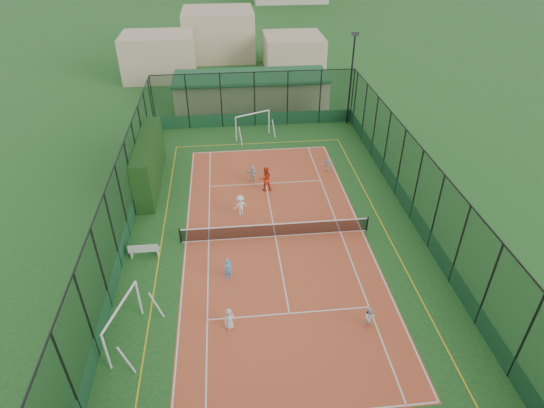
{
  "coord_description": "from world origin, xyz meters",
  "views": [
    {
      "loc": [
        -2.55,
        -22.23,
        17.26
      ],
      "look_at": [
        -0.02,
        1.84,
        1.2
      ],
      "focal_mm": 30.0,
      "sensor_mm": 36.0,
      "label": 1
    }
  ],
  "objects_px": {
    "futsal_goal_near": "(124,323)",
    "child_near_right": "(370,317)",
    "child_far_back": "(253,173)",
    "child_far_left": "(240,205)",
    "white_bench": "(144,249)",
    "futsal_goal_far": "(253,125)",
    "clubhouse": "(251,91)",
    "child_near_mid": "(228,269)",
    "child_far_right": "(327,164)",
    "child_near_left": "(229,319)",
    "coach": "(266,179)",
    "floodlight_ne": "(351,80)"
  },
  "relations": [
    {
      "from": "white_bench",
      "to": "futsal_goal_near",
      "type": "xyz_separation_m",
      "value": [
        -0.06,
        -6.13,
        0.6
      ]
    },
    {
      "from": "white_bench",
      "to": "child_near_mid",
      "type": "distance_m",
      "value": 5.41
    },
    {
      "from": "futsal_goal_near",
      "to": "coach",
      "type": "bearing_deg",
      "value": -14.38
    },
    {
      "from": "child_far_right",
      "to": "child_far_back",
      "type": "bearing_deg",
      "value": 31.23
    },
    {
      "from": "floodlight_ne",
      "to": "child_far_left",
      "type": "height_order",
      "value": "floodlight_ne"
    },
    {
      "from": "floodlight_ne",
      "to": "clubhouse",
      "type": "height_order",
      "value": "floodlight_ne"
    },
    {
      "from": "clubhouse",
      "to": "futsal_goal_near",
      "type": "height_order",
      "value": "clubhouse"
    },
    {
      "from": "white_bench",
      "to": "child_near_right",
      "type": "bearing_deg",
      "value": -29.4
    },
    {
      "from": "child_near_mid",
      "to": "child_far_back",
      "type": "relative_size",
      "value": 1.08
    },
    {
      "from": "child_far_left",
      "to": "coach",
      "type": "bearing_deg",
      "value": -143.67
    },
    {
      "from": "child_near_mid",
      "to": "coach",
      "type": "relative_size",
      "value": 0.72
    },
    {
      "from": "clubhouse",
      "to": "child_far_back",
      "type": "xyz_separation_m",
      "value": [
        -0.91,
        -15.07,
        -0.96
      ]
    },
    {
      "from": "futsal_goal_far",
      "to": "white_bench",
      "type": "bearing_deg",
      "value": -139.09
    },
    {
      "from": "clubhouse",
      "to": "child_near_mid",
      "type": "height_order",
      "value": "clubhouse"
    },
    {
      "from": "futsal_goal_far",
      "to": "child_near_mid",
      "type": "distance_m",
      "value": 18.23
    },
    {
      "from": "white_bench",
      "to": "child_near_right",
      "type": "height_order",
      "value": "child_near_right"
    },
    {
      "from": "child_near_mid",
      "to": "child_far_right",
      "type": "xyz_separation_m",
      "value": [
        7.84,
        11.27,
        -0.06
      ]
    },
    {
      "from": "floodlight_ne",
      "to": "child_far_right",
      "type": "xyz_separation_m",
      "value": [
        -3.72,
        -8.82,
        -3.52
      ]
    },
    {
      "from": "futsal_goal_near",
      "to": "child_near_left",
      "type": "distance_m",
      "value": 4.87
    },
    {
      "from": "white_bench",
      "to": "child_far_right",
      "type": "relative_size",
      "value": 1.46
    },
    {
      "from": "white_bench",
      "to": "child_near_mid",
      "type": "bearing_deg",
      "value": -26.51
    },
    {
      "from": "child_far_left",
      "to": "futsal_goal_near",
      "type": "bearing_deg",
      "value": 38.79
    },
    {
      "from": "child_far_left",
      "to": "white_bench",
      "type": "bearing_deg",
      "value": 11.89
    },
    {
      "from": "floodlight_ne",
      "to": "child_near_mid",
      "type": "relative_size",
      "value": 6.29
    },
    {
      "from": "child_near_mid",
      "to": "futsal_goal_near",
      "type": "bearing_deg",
      "value": -163.86
    },
    {
      "from": "clubhouse",
      "to": "child_near_right",
      "type": "height_order",
      "value": "clubhouse"
    },
    {
      "from": "floodlight_ne",
      "to": "child_near_mid",
      "type": "height_order",
      "value": "floodlight_ne"
    },
    {
      "from": "floodlight_ne",
      "to": "child_near_left",
      "type": "height_order",
      "value": "floodlight_ne"
    },
    {
      "from": "clubhouse",
      "to": "child_near_left",
      "type": "relative_size",
      "value": 12.49
    },
    {
      "from": "futsal_goal_far",
      "to": "child_near_right",
      "type": "relative_size",
      "value": 2.84
    },
    {
      "from": "futsal_goal_far",
      "to": "coach",
      "type": "height_order",
      "value": "futsal_goal_far"
    },
    {
      "from": "futsal_goal_near",
      "to": "child_far_left",
      "type": "bearing_deg",
      "value": -13.8
    },
    {
      "from": "floodlight_ne",
      "to": "child_far_back",
      "type": "distance_m",
      "value": 14.01
    },
    {
      "from": "child_near_left",
      "to": "child_far_right",
      "type": "height_order",
      "value": "child_near_left"
    },
    {
      "from": "coach",
      "to": "floodlight_ne",
      "type": "bearing_deg",
      "value": -132.6
    },
    {
      "from": "clubhouse",
      "to": "coach",
      "type": "distance_m",
      "value": 16.49
    },
    {
      "from": "futsal_goal_near",
      "to": "child_near_right",
      "type": "height_order",
      "value": "futsal_goal_near"
    },
    {
      "from": "clubhouse",
      "to": "child_near_left",
      "type": "distance_m",
      "value": 29.16
    },
    {
      "from": "child_near_left",
      "to": "child_far_left",
      "type": "height_order",
      "value": "child_far_left"
    },
    {
      "from": "futsal_goal_near",
      "to": "child_near_mid",
      "type": "height_order",
      "value": "futsal_goal_near"
    },
    {
      "from": "child_near_left",
      "to": "coach",
      "type": "bearing_deg",
      "value": 45.46
    },
    {
      "from": "futsal_goal_near",
      "to": "child_far_back",
      "type": "bearing_deg",
      "value": -9.17
    },
    {
      "from": "child_near_mid",
      "to": "coach",
      "type": "distance_m",
      "value": 9.47
    },
    {
      "from": "child_near_mid",
      "to": "child_near_right",
      "type": "relative_size",
      "value": 1.11
    },
    {
      "from": "child_far_back",
      "to": "child_near_right",
      "type": "bearing_deg",
      "value": 110.31
    },
    {
      "from": "child_near_right",
      "to": "coach",
      "type": "xyz_separation_m",
      "value": [
        -3.82,
        13.13,
        0.32
      ]
    },
    {
      "from": "child_near_mid",
      "to": "child_near_right",
      "type": "distance_m",
      "value": 7.86
    },
    {
      "from": "child_near_left",
      "to": "child_far_back",
      "type": "distance_m",
      "value": 14.08
    },
    {
      "from": "clubhouse",
      "to": "futsal_goal_near",
      "type": "bearing_deg",
      "value": -105.07
    },
    {
      "from": "futsal_goal_near",
      "to": "futsal_goal_far",
      "type": "height_order",
      "value": "futsal_goal_near"
    }
  ]
}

